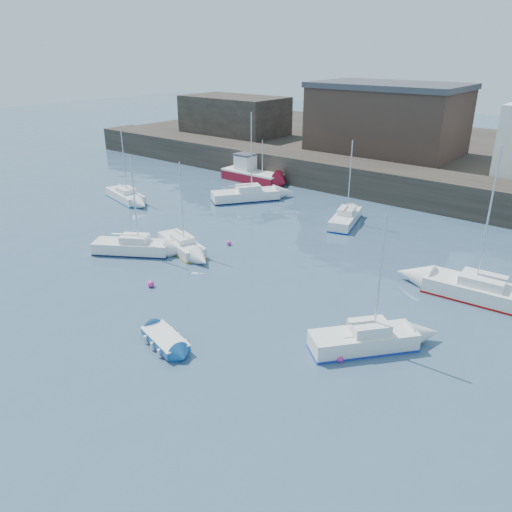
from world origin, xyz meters
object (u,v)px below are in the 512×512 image
Objects in this scene: sailboat_h at (246,195)px; buoy_far at (229,245)px; sailboat_f at (346,218)px; blue_dinghy at (165,340)px; buoy_mid at (340,361)px; sailboat_a at (132,247)px; sailboat_b at (182,244)px; buoy_near at (151,287)px; fishing_boat at (251,173)px; sailboat_e at (125,196)px; sailboat_d at (486,292)px; sailboat_c at (364,340)px.

sailboat_h reaches higher than buoy_far.
sailboat_f is 11.19m from sailboat_h.
buoy_mid is at bearing 29.62° from blue_dinghy.
sailboat_a is 0.86× the size of sailboat_h.
blue_dinghy is at bearing -61.54° from buoy_far.
sailboat_h is (-4.61, 12.97, 0.11)m from sailboat_b.
sailboat_a is at bearing -81.82° from sailboat_h.
sailboat_a is at bearing 152.28° from buoy_near.
fishing_boat is 0.99× the size of sailboat_e.
buoy_near is at bearing -83.62° from buoy_far.
sailboat_b is (2.36, 2.72, -0.07)m from sailboat_a.
sailboat_b is at bearing 49.02° from sailboat_a.
sailboat_a is 24.04m from sailboat_d.
sailboat_e reaches higher than buoy_mid.
buoy_mid is at bearing -61.30° from sailboat_f.
sailboat_c reaches higher than sailboat_f.
sailboat_b is 0.73× the size of sailboat_d.
sailboat_h is 20.04m from buoy_near.
sailboat_f is 10.96m from buoy_far.
sailboat_b is at bearing -163.83° from sailboat_d.
buoy_mid is at bearing -40.65° from sailboat_h.
sailboat_c is at bearing -2.17° from sailboat_a.
sailboat_f is at bearing -22.08° from fishing_boat.
sailboat_e is at bearing -179.54° from sailboat_d.
sailboat_h is (9.29, 7.41, 0.08)m from sailboat_e.
sailboat_c reaches higher than fishing_boat.
fishing_boat is (-17.92, 28.79, 0.60)m from blue_dinghy.
buoy_near is at bearing 145.76° from blue_dinghy.
fishing_boat is at bearing 121.89° from blue_dinghy.
blue_dinghy is 26.18m from sailboat_h.
sailboat_b is at bearing 132.93° from blue_dinghy.
blue_dinghy is 10.05m from sailboat_c.
sailboat_b is 19.14× the size of buoy_far.
sailboat_e reaches higher than buoy_far.
sailboat_b is 0.96× the size of sailboat_f.
fishing_boat is 1.03× the size of sailboat_f.
buoy_mid is at bearing -19.41° from sailboat_e.
sailboat_f is (-2.25, 22.43, 0.17)m from blue_dinghy.
fishing_boat is at bearing 116.00° from buoy_near.
buoy_far is (-6.75, 12.45, -0.32)m from blue_dinghy.
sailboat_c is 16.08× the size of buoy_near.
buoy_near is at bearing -146.32° from sailboat_d.
blue_dinghy is 12.97m from sailboat_b.
sailboat_c is 27.02m from sailboat_h.
buoy_mid is 1.02× the size of buoy_far.
blue_dinghy is 9.14× the size of buoy_mid.
buoy_near is at bearing -64.00° from fishing_boat.
sailboat_f reaches higher than buoy_near.
fishing_boat is 21.33m from sailboat_b.
sailboat_d is (20.11, 5.83, 0.12)m from sailboat_b.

